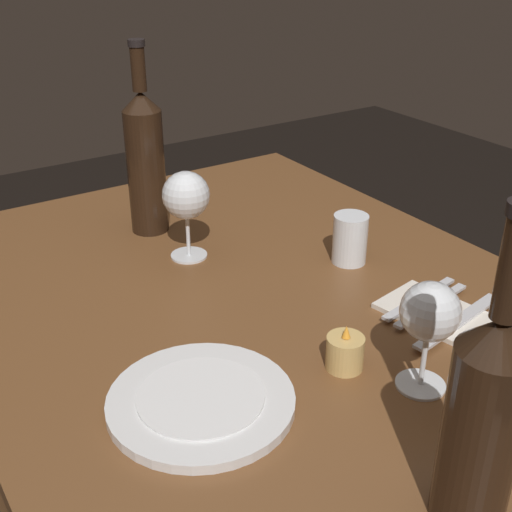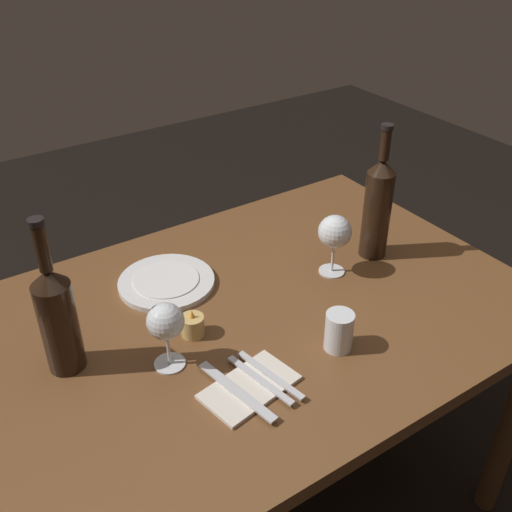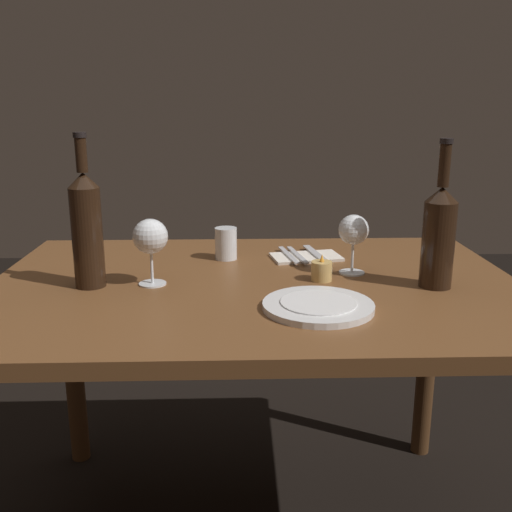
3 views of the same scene
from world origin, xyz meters
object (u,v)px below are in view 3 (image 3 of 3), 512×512
Objects in this scene: wine_glass_left at (354,232)px; wine_glass_right at (150,238)px; water_tumbler at (226,245)px; folded_napkin at (306,257)px; dinner_plate at (318,306)px; fork_outer at (288,255)px; votive_candle at (322,272)px; table_knife at (317,255)px; wine_bottle_second at (439,234)px; fork_inner at (297,255)px; wine_bottle at (87,227)px.

wine_glass_right reaches higher than wine_glass_left.
water_tumbler is 0.43× the size of folded_napkin.
dinner_plate reaches higher than fork_outer.
table_knife is at bearing 85.47° from votive_candle.
water_tumbler is (0.17, 0.23, -0.08)m from wine_glass_right.
fork_inner is at bearing 138.74° from wine_bottle_second.
dinner_plate is at bearing -89.63° from fork_inner.
votive_candle is 0.37× the size of fork_outer.
table_knife is (0.43, 0.23, -0.10)m from wine_glass_right.
votive_candle is (0.41, 0.02, -0.09)m from wine_glass_right.
table_knife is at bearing 0.00° from folded_napkin.
votive_candle is 0.22m from fork_outer.
wine_bottle reaches higher than water_tumbler.
fork_outer is (-0.05, 0.00, 0.01)m from folded_napkin.
wine_glass_right is 0.45m from fork_inner.
fork_inner is at bearing 180.00° from folded_napkin.
water_tumbler reaches higher than dinner_plate.
dinner_plate is at bearing -97.26° from table_knife.
water_tumbler is at bearing 154.98° from wine_glass_left.
fork_inner is (-0.13, 0.15, -0.10)m from wine_glass_left.
fork_outer is at bearing 180.00° from fork_inner.
wine_glass_right reaches higher than votive_candle.
fork_outer is at bearing 106.90° from votive_candle.
votive_candle is at bearing -145.83° from wine_glass_left.
wine_bottle_second is 1.94× the size of fork_inner.
fork_outer is (-0.03, 0.41, 0.00)m from dinner_plate.
votive_candle is at bearing -41.44° from water_tumbler.
fork_outer is at bearing -0.62° from water_tumbler.
wine_bottle_second reaches higher than table_knife.
folded_napkin is at bearing 180.00° from table_knife.
wine_bottle is at bearing -172.48° from wine_glass_left.
wine_glass_right is 0.30m from water_tumbler.
folded_napkin is at bearing 93.69° from votive_candle.
wine_bottle is (-0.15, -0.01, 0.03)m from wine_glass_right.
dinner_plate is (0.20, -0.41, -0.03)m from water_tumbler.
fork_outer is at bearing 180.00° from table_knife.
wine_bottle is 0.56m from fork_outer.
water_tumbler is 0.23m from folded_napkin.
wine_bottle is 0.57m from dinner_plate.
votive_candle reaches higher than fork_inner.
wine_glass_left is at bearing 34.17° from votive_candle.
fork_outer is (-0.15, 0.15, -0.10)m from wine_glass_left.
wine_bottle is 5.39× the size of votive_candle.
wine_glass_right is 1.81× the size of water_tumbler.
wine_glass_left is 0.95× the size of wine_glass_right.
wine_glass_left is at bearing -56.26° from folded_napkin.
wine_glass_right reaches higher than folded_napkin.
fork_inner is at bearing 31.31° from wine_glass_right.
votive_candle is (0.24, -0.21, -0.02)m from water_tumbler.
wine_bottle is 0.41m from water_tumbler.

